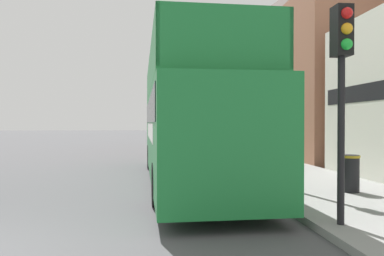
{
  "coord_description": "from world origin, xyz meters",
  "views": [
    {
      "loc": [
        3.19,
        -4.91,
        1.86
      ],
      "look_at": [
        4.45,
        7.0,
        1.7
      ],
      "focal_mm": 35.0,
      "sensor_mm": 36.0,
      "label": 1
    }
  ],
  "objects_px": {
    "tour_bus": "(188,126)",
    "lamp_post_third": "(203,96)",
    "traffic_signal": "(342,64)",
    "lamp_post_nearest": "(273,67)",
    "lamp_post_second": "(226,88)",
    "litter_bin": "(350,172)",
    "parked_car_ahead_of_bus": "(184,146)"
  },
  "relations": [
    {
      "from": "lamp_post_third",
      "to": "lamp_post_second",
      "type": "bearing_deg",
      "value": -89.71
    },
    {
      "from": "parked_car_ahead_of_bus",
      "to": "lamp_post_second",
      "type": "distance_m",
      "value": 4.01
    },
    {
      "from": "lamp_post_third",
      "to": "traffic_signal",
      "type": "bearing_deg",
      "value": -90.72
    },
    {
      "from": "parked_car_ahead_of_bus",
      "to": "tour_bus",
      "type": "bearing_deg",
      "value": -92.58
    },
    {
      "from": "tour_bus",
      "to": "lamp_post_nearest",
      "type": "bearing_deg",
      "value": -41.91
    },
    {
      "from": "parked_car_ahead_of_bus",
      "to": "lamp_post_second",
      "type": "bearing_deg",
      "value": -49.24
    },
    {
      "from": "parked_car_ahead_of_bus",
      "to": "lamp_post_third",
      "type": "height_order",
      "value": "lamp_post_third"
    },
    {
      "from": "traffic_signal",
      "to": "lamp_post_nearest",
      "type": "xyz_separation_m",
      "value": [
        0.12,
        4.02,
        0.57
      ]
    },
    {
      "from": "tour_bus",
      "to": "lamp_post_nearest",
      "type": "xyz_separation_m",
      "value": [
        2.16,
        -1.83,
        1.65
      ]
    },
    {
      "from": "parked_car_ahead_of_bus",
      "to": "lamp_post_third",
      "type": "bearing_deg",
      "value": 72.69
    },
    {
      "from": "tour_bus",
      "to": "parked_car_ahead_of_bus",
      "type": "relative_size",
      "value": 2.8
    },
    {
      "from": "tour_bus",
      "to": "traffic_signal",
      "type": "height_order",
      "value": "tour_bus"
    },
    {
      "from": "lamp_post_nearest",
      "to": "lamp_post_second",
      "type": "xyz_separation_m",
      "value": [
        0.16,
        7.44,
        0.09
      ]
    },
    {
      "from": "parked_car_ahead_of_bus",
      "to": "lamp_post_third",
      "type": "distance_m",
      "value": 6.31
    },
    {
      "from": "litter_bin",
      "to": "traffic_signal",
      "type": "bearing_deg",
      "value": -121.26
    },
    {
      "from": "traffic_signal",
      "to": "lamp_post_third",
      "type": "distance_m",
      "value": 18.92
    },
    {
      "from": "tour_bus",
      "to": "lamp_post_third",
      "type": "height_order",
      "value": "lamp_post_third"
    },
    {
      "from": "lamp_post_second",
      "to": "tour_bus",
      "type": "bearing_deg",
      "value": -112.44
    },
    {
      "from": "traffic_signal",
      "to": "parked_car_ahead_of_bus",
      "type": "bearing_deg",
      "value": 96.38
    },
    {
      "from": "tour_bus",
      "to": "lamp_post_nearest",
      "type": "distance_m",
      "value": 3.28
    },
    {
      "from": "lamp_post_nearest",
      "to": "litter_bin",
      "type": "xyz_separation_m",
      "value": [
        1.63,
        -1.14,
        -2.78
      ]
    },
    {
      "from": "tour_bus",
      "to": "litter_bin",
      "type": "bearing_deg",
      "value": -39.73
    },
    {
      "from": "traffic_signal",
      "to": "lamp_post_nearest",
      "type": "distance_m",
      "value": 4.06
    },
    {
      "from": "lamp_post_nearest",
      "to": "tour_bus",
      "type": "bearing_deg",
      "value": 139.68
    },
    {
      "from": "tour_bus",
      "to": "lamp_post_nearest",
      "type": "relative_size",
      "value": 2.42
    },
    {
      "from": "tour_bus",
      "to": "lamp_post_second",
      "type": "bearing_deg",
      "value": 65.97
    },
    {
      "from": "tour_bus",
      "to": "lamp_post_third",
      "type": "distance_m",
      "value": 13.39
    },
    {
      "from": "lamp_post_nearest",
      "to": "litter_bin",
      "type": "distance_m",
      "value": 3.42
    },
    {
      "from": "lamp_post_second",
      "to": "parked_car_ahead_of_bus",
      "type": "bearing_deg",
      "value": 129.55
    },
    {
      "from": "parked_car_ahead_of_bus",
      "to": "lamp_post_third",
      "type": "relative_size",
      "value": 0.8
    },
    {
      "from": "traffic_signal",
      "to": "tour_bus",
      "type": "bearing_deg",
      "value": 109.23
    },
    {
      "from": "parked_car_ahead_of_bus",
      "to": "lamp_post_nearest",
      "type": "bearing_deg",
      "value": -79.1
    }
  ]
}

